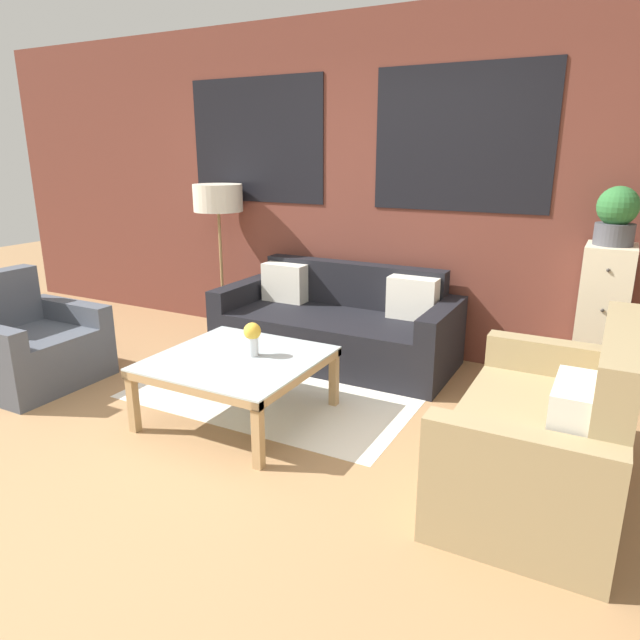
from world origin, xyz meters
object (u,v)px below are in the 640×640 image
Objects in this scene: coffee_table at (237,365)px; drawer_cabinet at (601,322)px; potted_plant at (617,216)px; settee_vintage at (547,437)px; armchair_corner at (30,347)px; flower_vase at (252,336)px; couch_dark at (337,327)px; floor_lamp at (218,203)px.

coffee_table is 2.57m from drawer_cabinet.
potted_plant is (2.06, 1.53, 0.92)m from coffee_table.
potted_plant is at bearing 36.63° from coffee_table.
settee_vintage reaches higher than armchair_corner.
potted_plant is (0.15, 1.50, 0.98)m from settee_vintage.
potted_plant is 1.76× the size of flower_vase.
couch_dark is 2.24m from potted_plant.
floor_lamp is 2.08m from flower_vase.
settee_vintage is 6.33× the size of flower_vase.
coffee_table is 0.93× the size of drawer_cabinet.
drawer_cabinet is (0.15, 1.50, 0.24)m from settee_vintage.
couch_dark is 2.01m from drawer_cabinet.
flower_vase is at bearing 9.44° from armchair_corner.
couch_dark is at bearing 86.79° from coffee_table.
couch_dark is 2.41m from armchair_corner.
armchair_corner is 4.33m from potted_plant.
settee_vintage is 1.00× the size of floor_lamp.
settee_vintage is at bearing 4.16° from armchair_corner.
armchair_corner reaches higher than couch_dark.
settee_vintage is at bearing -35.17° from couch_dark.
coffee_table is at bearing -143.37° from potted_plant.
armchair_corner is at bearing -170.56° from flower_vase.
settee_vintage is 1.40× the size of coffee_table.
drawer_cabinet is at bearing 24.78° from armchair_corner.
settee_vintage is 3.60× the size of potted_plant.
floor_lamp is at bearing -179.56° from potted_plant.
drawer_cabinet is at bearing -90.00° from potted_plant.
potted_plant reaches higher than drawer_cabinet.
floor_lamp is at bearing 133.05° from flower_vase.
armchair_corner is (-1.84, -1.55, -0.00)m from couch_dark.
settee_vintage is 3.68m from armchair_corner.
armchair_corner reaches higher than coffee_table.
drawer_cabinet is 0.75m from potted_plant.
flower_vase is (1.34, -1.43, -0.68)m from floor_lamp.
drawer_cabinet is (3.32, 0.03, -0.70)m from floor_lamp.
settee_vintage is at bearing -24.95° from floor_lamp.
drawer_cabinet reaches higher than coffee_table.
drawer_cabinet is 4.88× the size of flower_vase.
flower_vase is at bearing 178.76° from settee_vintage.
drawer_cabinet reaches higher than settee_vintage.
armchair_corner is 0.61× the size of floor_lamp.
floor_lamp reaches higher than flower_vase.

